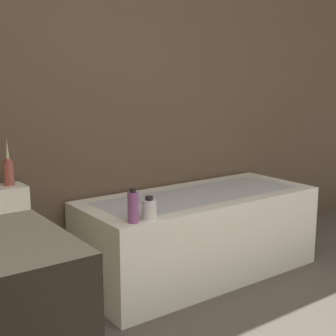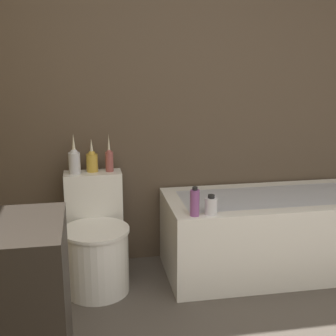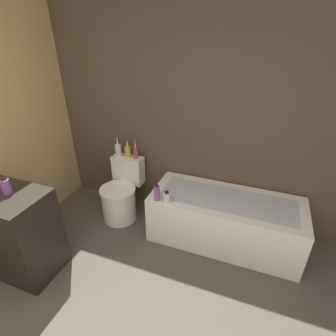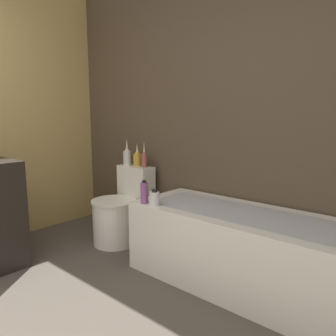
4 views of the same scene
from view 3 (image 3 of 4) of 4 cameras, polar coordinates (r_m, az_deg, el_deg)
wall_back_tiled at (r=3.03m, az=2.18°, el=11.64°), size 6.40×0.06×2.60m
bathtub at (r=3.04m, az=12.16°, el=-10.88°), size 1.62×0.68×0.56m
toilet at (r=3.37m, az=-10.14°, el=-5.86°), size 0.44×0.60×0.74m
vanity_counter at (r=2.97m, az=-30.53°, el=-11.92°), size 0.79×0.48×0.89m
soap_bottle_glass at (r=2.67m, az=-31.82°, el=-3.34°), size 0.08×0.08×0.16m
vase_gold at (r=3.33m, az=-10.82°, el=4.06°), size 0.08×0.08×0.27m
vase_silver at (r=3.31m, az=-8.75°, el=3.80°), size 0.08×0.08×0.23m
vase_bronze at (r=3.24m, az=-7.07°, el=3.49°), size 0.05×0.05×0.26m
shampoo_bottle_tall at (r=2.75m, az=-2.41°, el=-5.47°), size 0.06×0.06×0.19m
shampoo_bottle_short at (r=2.74m, az=-0.30°, el=-6.37°), size 0.08×0.08×0.13m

